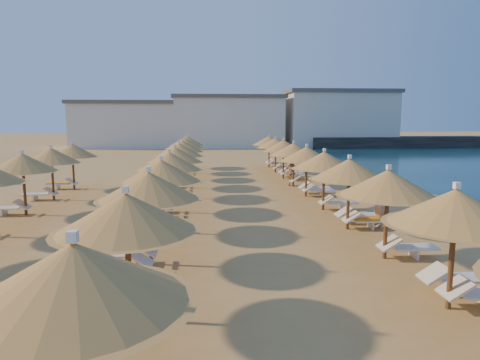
{
  "coord_description": "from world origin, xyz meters",
  "views": [
    {
      "loc": [
        -1.96,
        -15.34,
        4.11
      ],
      "look_at": [
        -0.45,
        4.0,
        1.3
      ],
      "focal_mm": 32.0,
      "sensor_mm": 36.0,
      "label": 1
    }
  ],
  "objects": [
    {
      "name": "ground",
      "position": [
        0.0,
        0.0,
        0.0
      ],
      "size": [
        220.0,
        220.0,
        0.0
      ],
      "primitive_type": "plane",
      "color": "tan",
      "rests_on": "ground"
    },
    {
      "name": "jetty",
      "position": [
        27.5,
        43.66,
        0.75
      ],
      "size": [
        30.14,
        5.2,
        1.5
      ],
      "primitive_type": "cube",
      "rotation": [
        0.0,
        0.0,
        0.04
      ],
      "color": "black",
      "rests_on": "ground"
    },
    {
      "name": "hotel_blocks",
      "position": [
        2.97,
        46.48,
        3.7
      ],
      "size": [
        45.76,
        9.1,
        8.1
      ],
      "color": "beige",
      "rests_on": "ground"
    },
    {
      "name": "parasol_row_east",
      "position": [
        3.25,
        3.24,
        2.21
      ],
      "size": [
        2.99,
        36.81,
        2.79
      ],
      "color": "brown",
      "rests_on": "ground"
    },
    {
      "name": "parasol_row_west",
      "position": [
        -3.56,
        3.24,
        2.21
      ],
      "size": [
        2.99,
        36.81,
        2.79
      ],
      "color": "brown",
      "rests_on": "ground"
    },
    {
      "name": "parasol_row_inland",
      "position": [
        -9.72,
        1.55,
        2.21
      ],
      "size": [
        2.99,
        19.9,
        2.79
      ],
      "color": "brown",
      "rests_on": "ground"
    },
    {
      "name": "loungers",
      "position": [
        -1.69,
        2.95,
        0.34
      ],
      "size": [
        16.09,
        35.34,
        0.66
      ],
      "color": "white",
      "rests_on": "ground"
    },
    {
      "name": "beachgoer_c",
      "position": [
        3.19,
        10.28,
        0.81
      ],
      "size": [
        1.02,
        0.84,
        1.62
      ],
      "primitive_type": "imported",
      "rotation": [
        0.0,
        0.0,
        -0.56
      ],
      "color": "tan",
      "rests_on": "ground"
    },
    {
      "name": "beachgoer_a",
      "position": [
        4.61,
        0.26,
        0.89
      ],
      "size": [
        0.47,
        0.68,
        1.79
      ],
      "primitive_type": "imported",
      "rotation": [
        0.0,
        0.0,
        -1.64
      ],
      "color": "tan",
      "rests_on": "ground"
    }
  ]
}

